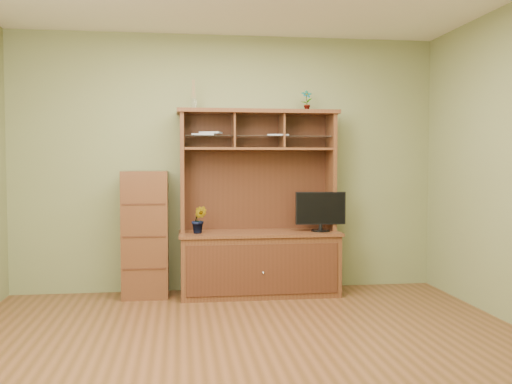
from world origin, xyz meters
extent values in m
cube|color=#533217|center=(0.00, 0.00, -0.01)|extent=(4.50, 4.00, 0.02)
cube|color=olive|center=(0.00, 2.01, 1.35)|extent=(4.50, 0.02, 2.70)
cube|color=olive|center=(0.00, -2.01, 1.35)|extent=(4.50, 0.02, 2.70)
cube|color=#442013|center=(0.30, 1.71, 0.31)|extent=(1.60, 0.55, 0.62)
cube|color=#351B0E|center=(0.30, 1.42, 0.31)|extent=(1.50, 0.01, 0.50)
sphere|color=silver|center=(0.30, 1.41, 0.28)|extent=(0.02, 0.02, 0.02)
cube|color=#442013|center=(0.30, 1.71, 0.64)|extent=(1.64, 0.59, 0.03)
cube|color=#442013|center=(-0.48, 1.80, 1.27)|extent=(0.04, 0.35, 1.25)
cube|color=#442013|center=(1.08, 1.80, 1.27)|extent=(0.04, 0.35, 1.25)
cube|color=#351B0E|center=(0.30, 1.97, 1.27)|extent=(1.52, 0.02, 1.25)
cube|color=#442013|center=(0.30, 1.80, 1.88)|extent=(1.66, 0.40, 0.04)
cube|color=#442013|center=(0.30, 1.80, 1.50)|extent=(1.52, 0.32, 0.02)
cube|color=#442013|center=(0.05, 1.80, 1.69)|extent=(0.02, 0.31, 0.35)
cube|color=#442013|center=(0.55, 1.80, 1.69)|extent=(0.02, 0.31, 0.35)
cube|color=silver|center=(0.30, 1.79, 1.63)|extent=(1.50, 0.27, 0.01)
cylinder|color=black|center=(0.93, 1.65, 0.66)|extent=(0.20, 0.20, 0.02)
cylinder|color=black|center=(0.93, 1.65, 0.70)|extent=(0.04, 0.04, 0.06)
cube|color=black|center=(0.93, 1.65, 0.89)|extent=(0.51, 0.08, 0.33)
imported|color=#23531C|center=(-0.32, 1.65, 0.79)|extent=(0.18, 0.16, 0.28)
imported|color=#3B6C26|center=(0.81, 1.80, 2.01)|extent=(0.12, 0.08, 0.22)
cylinder|color=silver|center=(-0.36, 1.80, 1.95)|extent=(0.06, 0.06, 0.11)
cylinder|color=#A27751|center=(-0.36, 1.80, 2.11)|extent=(0.04, 0.04, 0.20)
cube|color=#B2B2B7|center=(-0.26, 1.80, 1.64)|extent=(0.25, 0.21, 0.02)
cube|color=#B2B2B7|center=(-0.19, 1.80, 1.66)|extent=(0.25, 0.22, 0.02)
cube|color=#B2B2B7|center=(0.52, 1.80, 1.64)|extent=(0.25, 0.22, 0.02)
cube|color=#442013|center=(-0.85, 1.78, 0.64)|extent=(0.45, 0.41, 1.27)
cube|color=#351B0E|center=(-0.85, 1.57, 0.32)|extent=(0.41, 0.01, 0.02)
cube|color=#351B0E|center=(-0.85, 1.57, 0.64)|extent=(0.41, 0.01, 0.01)
cube|color=#351B0E|center=(-0.85, 1.57, 0.96)|extent=(0.41, 0.01, 0.01)
camera|label=1|loc=(-0.51, -4.06, 1.36)|focal=40.00mm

